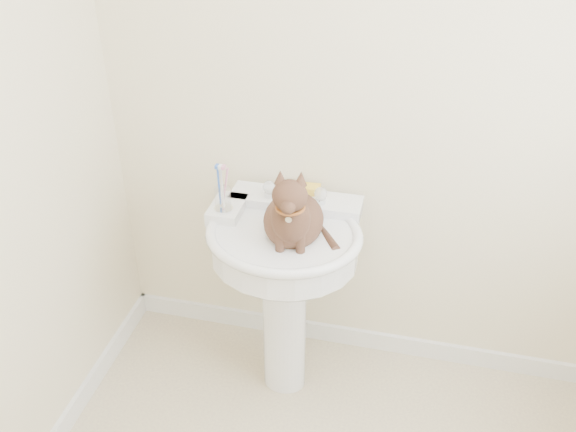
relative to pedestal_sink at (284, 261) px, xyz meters
The scene contains 7 objects.
wall_back 0.75m from the pedestal_sink, 42.58° to the left, with size 2.20×0.00×2.50m, color beige, non-canonical shape.
baseboard_back 0.73m from the pedestal_sink, 41.58° to the left, with size 2.20×0.02×0.09m, color white.
pedestal_sink is the anchor object (origin of this frame).
faucet 0.26m from the pedestal_sink, 89.03° to the left, with size 0.28×0.12×0.14m.
soap_bar 0.30m from the pedestal_sink, 79.52° to the left, with size 0.09×0.06×0.03m, color yellow.
toothbrush_cup 0.33m from the pedestal_sink, behind, with size 0.07×0.07×0.18m.
cat 0.23m from the pedestal_sink, 39.93° to the right, with size 0.24×0.30×0.43m.
Camera 1 is at (0.14, -1.06, 2.10)m, focal length 40.00 mm.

